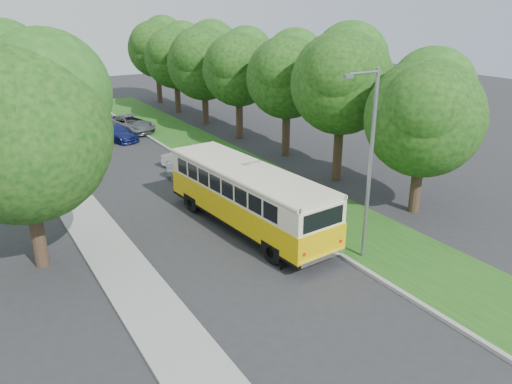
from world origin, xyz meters
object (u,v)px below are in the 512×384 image
vintage_bus (248,198)px  car_grey (130,124)px  car_white (187,162)px  car_blue (117,133)px  lamppost_far (46,111)px  lamppost_near (369,161)px  car_silver (193,172)px

vintage_bus → car_grey: bearing=81.9°
car_white → car_blue: (-1.62, 10.04, 0.01)m
vintage_bus → lamppost_far: bearing=110.9°
lamppost_near → car_grey: (-1.21, 27.02, -3.66)m
lamppost_far → car_blue: lamppost_far is taller
lamppost_near → car_silver: bearing=99.1°
lamppost_near → car_grey: 27.29m
car_white → car_grey: 12.15m
vintage_bus → car_white: vintage_bus is taller
lamppost_near → vintage_bus: lamppost_near is taller
lamppost_far → car_white: (7.51, -3.63, -3.51)m
lamppost_far → car_grey: (7.70, 8.52, -3.40)m
car_white → car_blue: car_blue is taller
car_white → car_grey: size_ratio=0.72×
vintage_bus → car_blue: 19.77m
vintage_bus → car_grey: 21.91m
lamppost_near → car_blue: 25.37m
lamppost_far → vintage_bus: size_ratio=0.72×
lamppost_far → vintage_bus: 14.99m
lamppost_near → lamppost_far: lamppost_near is taller
car_silver → car_white: (0.63, 2.20, -0.02)m
lamppost_far → car_silver: bearing=-40.3°
car_blue → car_silver: bearing=-104.2°
vintage_bus → car_silver: vintage_bus is taller
car_white → car_grey: car_grey is taller
vintage_bus → car_grey: vintage_bus is taller
vintage_bus → car_silver: 7.57m
car_silver → car_blue: car_silver is taller
lamppost_far → car_blue: bearing=47.5°
lamppost_near → car_blue: bearing=96.9°
car_blue → car_grey: bearing=30.4°
car_grey → car_blue: bearing=-144.8°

